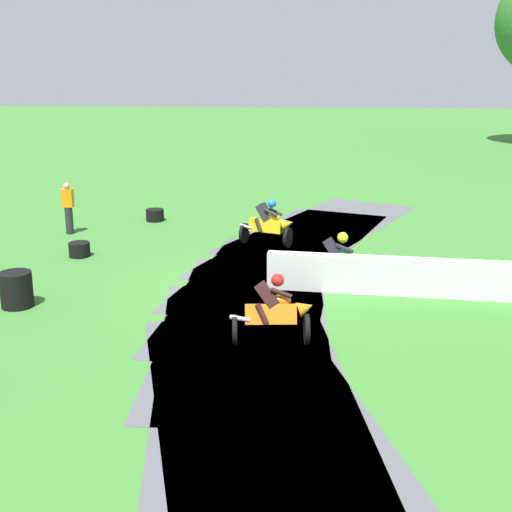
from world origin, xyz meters
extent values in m
plane|color=#38752D|center=(0.00, 0.00, 0.00)|extent=(120.00, 120.00, 0.00)
cube|color=#515156|center=(1.77, 6.23, 0.00)|extent=(6.89, 9.60, 0.01)
cube|color=#515156|center=(0.95, 4.23, 0.00)|extent=(6.03, 9.64, 0.01)
cube|color=#515156|center=(0.38, 2.14, 0.00)|extent=(5.09, 9.54, 0.01)
cube|color=#515156|center=(0.07, -0.01, 0.00)|extent=(4.07, 9.31, 0.01)
cube|color=#515156|center=(0.01, -2.17, 0.00)|extent=(3.60, 9.16, 0.01)
cube|color=#515156|center=(0.21, -4.33, 0.00)|extent=(4.65, 9.46, 0.01)
cube|color=#515156|center=(0.67, -6.45, 0.00)|extent=(5.62, 9.61, 0.01)
cube|color=white|center=(5.78, -0.50, 0.45)|extent=(10.99, 1.25, 0.90)
cylinder|color=black|center=(0.66, 3.64, 0.30)|extent=(0.30, 0.66, 0.67)
cylinder|color=black|center=(-0.67, 4.10, 0.30)|extent=(0.30, 0.66, 0.67)
cube|color=yellow|center=(0.01, 3.90, 0.60)|extent=(1.05, 0.64, 0.43)
ellipsoid|color=yellow|center=(0.19, 3.87, 0.85)|extent=(0.52, 0.43, 0.27)
cone|color=yellow|center=(0.65, 3.69, 0.71)|extent=(0.47, 0.45, 0.44)
cylinder|color=#B2B2B7|center=(-0.60, 3.98, 0.53)|extent=(0.42, 0.23, 0.17)
cube|color=#28282D|center=(-0.05, 3.97, 0.97)|extent=(0.55, 0.48, 0.60)
sphere|color=#1E7FE0|center=(0.17, 3.93, 1.25)|extent=(0.26, 0.26, 0.26)
cylinder|color=#28282D|center=(0.27, 4.05, 0.98)|extent=(0.43, 0.23, 0.24)
cylinder|color=#28282D|center=(0.15, 3.71, 1.02)|extent=(0.43, 0.23, 0.24)
cylinder|color=#28282D|center=(-0.10, 4.13, 0.59)|extent=(0.28, 0.23, 0.42)
cylinder|color=#28282D|center=(-0.22, 3.79, 0.64)|extent=(0.28, 0.23, 0.42)
cylinder|color=black|center=(2.59, -0.07, 0.29)|extent=(0.18, 0.75, 0.75)
cylinder|color=black|center=(1.20, 0.10, 0.29)|extent=(0.18, 0.75, 0.75)
cube|color=#198438|center=(1.91, 0.10, 0.58)|extent=(1.04, 0.50, 0.46)
ellipsoid|color=#198438|center=(2.10, 0.15, 0.82)|extent=(0.48, 0.39, 0.31)
cone|color=#198438|center=(2.59, 0.05, 0.69)|extent=(0.42, 0.41, 0.48)
cylinder|color=#B2B2B7|center=(1.30, 0.04, 0.53)|extent=(0.42, 0.18, 0.18)
cube|color=black|center=(1.84, 0.22, 0.94)|extent=(0.52, 0.46, 0.63)
sphere|color=yellow|center=(2.07, 0.27, 1.21)|extent=(0.26, 0.26, 0.26)
cylinder|color=black|center=(2.14, 0.36, 0.91)|extent=(0.43, 0.20, 0.24)
cylinder|color=black|center=(2.10, 0.02, 1.02)|extent=(0.43, 0.20, 0.24)
cylinder|color=black|center=(1.75, 0.30, 0.54)|extent=(0.27, 0.23, 0.42)
cylinder|color=black|center=(1.71, -0.04, 0.65)|extent=(0.27, 0.23, 0.42)
cylinder|color=black|center=(1.26, -3.32, 0.28)|extent=(0.16, 0.77, 0.77)
cylinder|color=black|center=(-0.14, -3.45, 0.28)|extent=(0.16, 0.77, 0.77)
cube|color=orange|center=(0.55, -3.28, 0.57)|extent=(1.03, 0.49, 0.47)
ellipsoid|color=orange|center=(0.72, -3.18, 0.81)|extent=(0.47, 0.38, 0.32)
cone|color=orange|center=(1.22, -3.18, 0.68)|extent=(0.42, 0.45, 0.49)
cylinder|color=#B2B2B7|center=(-0.03, -3.48, 0.53)|extent=(0.42, 0.13, 0.18)
cube|color=#331919|center=(0.46, -3.16, 0.92)|extent=(0.53, 0.46, 0.63)
sphere|color=red|center=(0.67, -3.05, 1.19)|extent=(0.26, 0.26, 0.26)
cylinder|color=#331919|center=(0.72, -2.96, 0.89)|extent=(0.43, 0.13, 0.25)
cylinder|color=#331919|center=(0.75, -3.30, 1.01)|extent=(0.43, 0.13, 0.25)
cylinder|color=#331919|center=(0.35, -3.12, 0.52)|extent=(0.29, 0.23, 0.42)
cylinder|color=#331919|center=(0.39, -3.46, 0.64)|extent=(0.29, 0.23, 0.42)
cylinder|color=black|center=(-3.96, 6.72, 0.10)|extent=(0.61, 0.61, 0.20)
cylinder|color=black|center=(-3.96, 6.72, 0.30)|extent=(0.61, 0.61, 0.20)
cylinder|color=black|center=(-5.12, 2.28, 0.10)|extent=(0.59, 0.59, 0.20)
cylinder|color=black|center=(-5.12, 2.28, 0.30)|extent=(0.59, 0.59, 0.20)
cylinder|color=black|center=(-5.21, -1.77, 0.10)|extent=(0.72, 0.72, 0.20)
cylinder|color=black|center=(-5.21, -1.77, 0.30)|extent=(0.72, 0.72, 0.20)
cylinder|color=black|center=(-5.21, -1.77, 0.50)|extent=(0.72, 0.72, 0.20)
cylinder|color=black|center=(-5.21, -1.77, 0.70)|extent=(0.72, 0.72, 0.20)
cylinder|color=#232328|center=(-6.25, 4.77, 0.43)|extent=(0.24, 0.24, 0.86)
cube|color=orange|center=(-6.25, 4.77, 1.14)|extent=(0.34, 0.22, 0.56)
sphere|color=tan|center=(-6.25, 4.77, 1.53)|extent=(0.20, 0.20, 0.20)
camera|label=1|loc=(1.25, -15.95, 5.42)|focal=48.78mm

